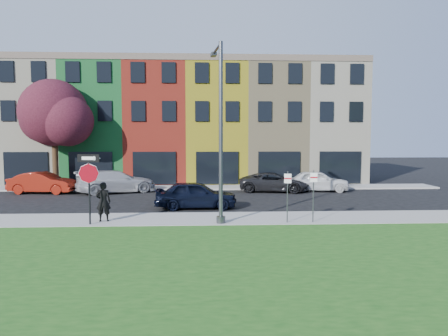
{
  "coord_description": "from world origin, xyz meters",
  "views": [
    {
      "loc": [
        -0.94,
        -15.71,
        3.97
      ],
      "look_at": [
        -0.02,
        4.0,
        2.43
      ],
      "focal_mm": 32.0,
      "sensor_mm": 36.0,
      "label": 1
    }
  ],
  "objects_px": {
    "sedan_near": "(196,195)",
    "street_lamp": "(220,133)",
    "man": "(103,202)",
    "stop_sign": "(89,175)"
  },
  "relations": [
    {
      "from": "sedan_near",
      "to": "street_lamp",
      "type": "relative_size",
      "value": 0.57
    },
    {
      "from": "man",
      "to": "street_lamp",
      "type": "xyz_separation_m",
      "value": [
        5.31,
        -0.41,
        3.12
      ]
    },
    {
      "from": "stop_sign",
      "to": "street_lamp",
      "type": "distance_m",
      "value": 6.04
    },
    {
      "from": "man",
      "to": "street_lamp",
      "type": "bearing_deg",
      "value": 167.08
    },
    {
      "from": "stop_sign",
      "to": "sedan_near",
      "type": "bearing_deg",
      "value": 59.85
    },
    {
      "from": "man",
      "to": "sedan_near",
      "type": "bearing_deg",
      "value": -145.93
    },
    {
      "from": "man",
      "to": "street_lamp",
      "type": "relative_size",
      "value": 0.23
    },
    {
      "from": "man",
      "to": "sedan_near",
      "type": "distance_m",
      "value": 5.61
    },
    {
      "from": "street_lamp",
      "to": "stop_sign",
      "type": "bearing_deg",
      "value": 174.84
    },
    {
      "from": "sedan_near",
      "to": "stop_sign",
      "type": "bearing_deg",
      "value": 133.71
    }
  ]
}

